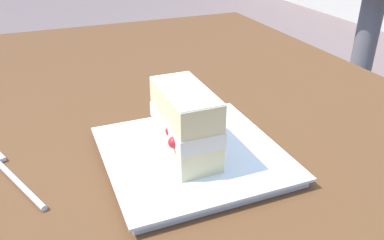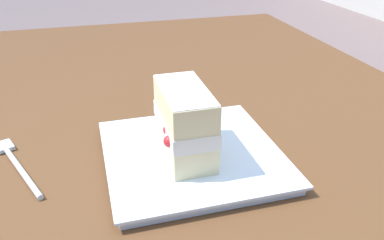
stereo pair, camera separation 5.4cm
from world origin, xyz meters
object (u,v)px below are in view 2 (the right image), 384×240
at_px(patio_table, 210,176).
at_px(dessert_plate, 192,155).
at_px(cake_slice, 185,123).
at_px(dessert_fork, 16,163).

relative_size(patio_table, dessert_plate, 6.08).
bearing_deg(patio_table, dessert_plate, 146.78).
distance_m(patio_table, cake_slice, 0.20).
height_order(dessert_plate, cake_slice, cake_slice).
bearing_deg(dessert_fork, cake_slice, -104.12).
xyz_separation_m(patio_table, dessert_fork, (-0.04, 0.30, 0.10)).
bearing_deg(patio_table, dessert_fork, 96.92).
distance_m(patio_table, dessert_fork, 0.32).
height_order(dessert_plate, dessert_fork, dessert_plate).
bearing_deg(dessert_plate, cake_slice, 112.28).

